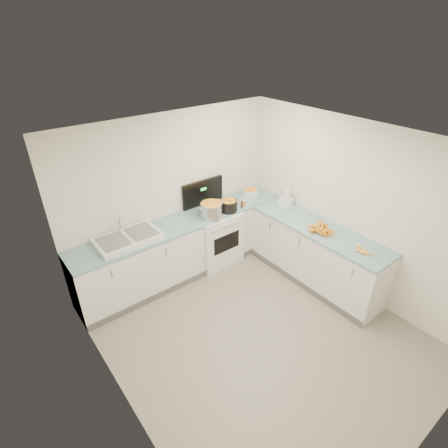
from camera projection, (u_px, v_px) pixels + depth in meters
floor at (258, 333)px, 4.59m from camera, size 3.50×4.00×0.00m
ceiling at (270, 148)px, 3.33m from camera, size 3.50×4.00×0.00m
wall_back at (172, 195)px, 5.32m from camera, size 3.50×0.00×2.50m
wall_left at (117, 328)px, 3.02m from camera, size 0.00×4.00×2.50m
wall_right at (354, 211)px, 4.89m from camera, size 0.00×4.00×2.50m
counter_back at (186, 247)px, 5.51m from camera, size 3.50×0.62×0.94m
counter_right at (315, 254)px, 5.33m from camera, size 0.62×2.20×0.94m
stove at (214, 235)px, 5.79m from camera, size 0.76×0.65×1.36m
sink at (128, 238)px, 4.77m from camera, size 0.86×0.52×0.31m
steel_pot at (211, 211)px, 5.33m from camera, size 0.45×0.45×0.25m
black_pot at (229, 206)px, 5.51m from camera, size 0.33×0.33×0.20m
wooden_spoon at (229, 200)px, 5.45m from camera, size 0.28×0.29×0.02m
mixing_bowl at (250, 193)px, 5.99m from camera, size 0.29×0.29×0.12m
extract_bottle at (242, 205)px, 5.60m from camera, size 0.04×0.04×0.10m
spice_jar at (245, 203)px, 5.67m from camera, size 0.05×0.05×0.09m
food_processor at (286, 198)px, 5.63m from camera, size 0.16×0.20×0.32m
carrot_pile at (322, 230)px, 4.98m from camera, size 0.43×0.45×0.09m
peeled_carrots at (364, 251)px, 4.54m from camera, size 0.16×0.30×0.04m
peelings at (111, 241)px, 4.64m from camera, size 0.18×0.27×0.01m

